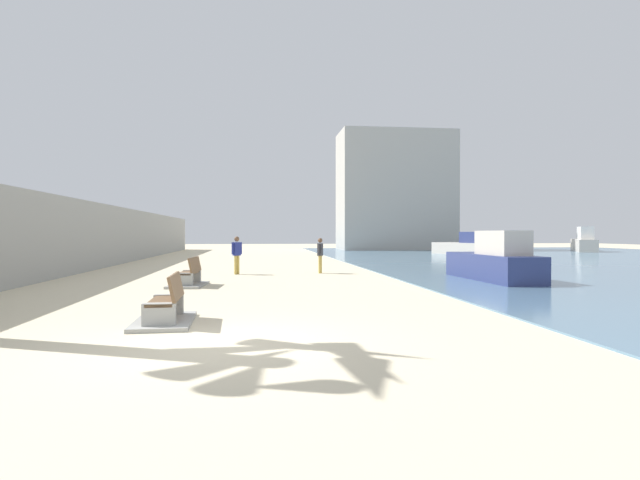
{
  "coord_description": "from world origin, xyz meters",
  "views": [
    {
      "loc": [
        0.64,
        -8.55,
        1.79
      ],
      "look_at": [
        3.2,
        12.42,
        1.51
      ],
      "focal_mm": 29.34,
      "sensor_mm": 36.0,
      "label": 1
    }
  ],
  "objects": [
    {
      "name": "person_walking",
      "position": [
        3.47,
        14.53,
        0.9
      ],
      "size": [
        0.29,
        0.49,
        1.57
      ],
      "color": "gold",
      "rests_on": "ground"
    },
    {
      "name": "harbor_building",
      "position": [
        15.44,
        46.0,
        6.26
      ],
      "size": [
        12.0,
        6.0,
        12.52
      ],
      "primitive_type": "cube",
      "color": "#ADAAA3",
      "rests_on": "ground"
    },
    {
      "name": "bench_far",
      "position": [
        -1.63,
        9.49,
        0.23
      ],
      "size": [
        1.26,
        2.18,
        0.98
      ],
      "color": "#9E9E99",
      "rests_on": "ground"
    },
    {
      "name": "person_standing",
      "position": [
        -0.2,
        14.34,
        0.95
      ],
      "size": [
        0.44,
        0.36,
        1.65
      ],
      "color": "gold",
      "rests_on": "ground"
    },
    {
      "name": "boat_distant",
      "position": [
        31.86,
        38.03,
        0.91
      ],
      "size": [
        4.71,
        7.2,
        2.36
      ],
      "color": "beige",
      "rests_on": "water_bay"
    },
    {
      "name": "boat_nearest",
      "position": [
        9.44,
        9.94,
        0.72
      ],
      "size": [
        1.61,
        5.3,
        1.84
      ],
      "color": "navy",
      "rests_on": "water_bay"
    },
    {
      "name": "seawall",
      "position": [
        -7.5,
        18.0,
        1.65
      ],
      "size": [
        0.8,
        64.0,
        3.3
      ],
      "primitive_type": "cube",
      "color": "#9E9E99",
      "rests_on": "ground"
    },
    {
      "name": "bench_near",
      "position": [
        -1.15,
        2.08,
        0.23
      ],
      "size": [
        1.18,
        2.14,
        0.98
      ],
      "color": "#9E9E99",
      "rests_on": "ground"
    },
    {
      "name": "ground_plane",
      "position": [
        0.0,
        18.0,
        0.0
      ],
      "size": [
        120.0,
        120.0,
        0.0
      ],
      "primitive_type": "plane",
      "color": "beige"
    },
    {
      "name": "boat_mid_bay",
      "position": [
        17.95,
        31.78,
        0.73
      ],
      "size": [
        4.31,
        7.56,
        1.85
      ],
      "color": "beige",
      "rests_on": "water_bay"
    }
  ]
}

